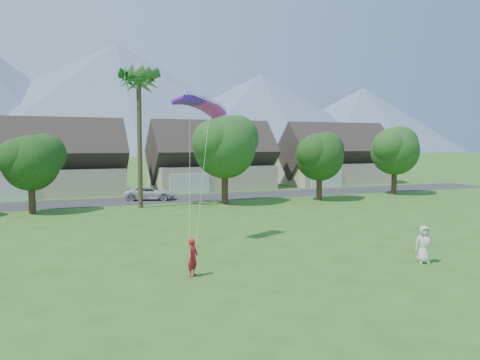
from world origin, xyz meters
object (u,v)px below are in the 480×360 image
parked_car (150,193)px  watcher (424,244)px  kite_flyer (193,258)px  parafoil_kite (200,103)px

parked_car → watcher: bearing=-148.8°
kite_flyer → parked_car: (4.17, 28.47, -0.13)m
parafoil_kite → watcher: bearing=-70.7°
kite_flyer → parafoil_kite: (2.56, 6.76, 7.35)m
kite_flyer → parafoil_kite: parafoil_kite is taller
kite_flyer → parafoil_kite: 10.31m
kite_flyer → watcher: 11.29m
parked_car → parafoil_kite: size_ratio=1.40×
kite_flyer → watcher: bearing=-55.7°
kite_flyer → parked_car: kite_flyer is taller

